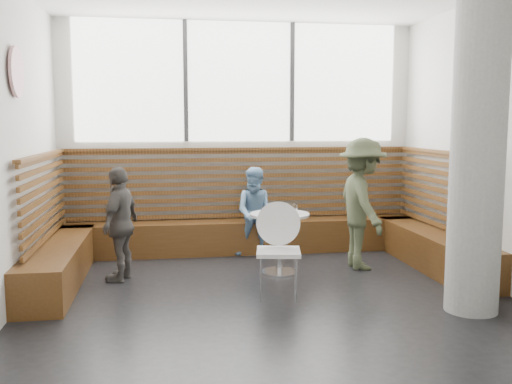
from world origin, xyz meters
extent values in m
cube|color=silver|center=(0.00, 0.00, 1.60)|extent=(5.00, 5.00, 3.20)
cube|color=black|center=(0.00, 0.00, 0.00)|extent=(5.00, 5.00, 0.01)
cube|color=white|center=(0.00, 2.48, 2.38)|extent=(4.50, 0.02, 1.65)
cube|color=#3F3F42|center=(-0.75, 2.46, 2.38)|extent=(0.06, 0.04, 1.65)
cube|color=#3F3F42|center=(0.75, 2.46, 2.38)|extent=(0.06, 0.04, 1.65)
cube|color=#482B12|center=(0.00, 2.25, 0.23)|extent=(5.00, 0.50, 0.45)
cube|color=#482B12|center=(-2.25, 1.25, 0.23)|extent=(0.50, 2.50, 0.45)
cube|color=#482B12|center=(2.25, 1.25, 0.23)|extent=(0.50, 2.50, 0.45)
cube|color=#4D2E13|center=(0.00, 2.42, 0.95)|extent=(4.88, 0.08, 0.98)
cube|color=#4D2E13|center=(-2.42, 1.25, 0.95)|extent=(0.08, 2.38, 0.98)
cube|color=#4D2E13|center=(2.42, 1.25, 0.95)|extent=(0.08, 2.38, 0.98)
cylinder|color=gray|center=(1.85, -0.60, 1.60)|extent=(0.50, 0.50, 3.20)
cylinder|color=white|center=(-2.46, 0.40, 2.30)|extent=(0.03, 0.50, 0.50)
cylinder|color=silver|center=(0.29, 1.05, 0.01)|extent=(0.45, 0.45, 0.02)
cylinder|color=silver|center=(0.29, 1.05, 0.37)|extent=(0.07, 0.07, 0.70)
cylinder|color=#B7B7BA|center=(0.29, 1.05, 0.72)|extent=(0.71, 0.71, 0.03)
cube|color=white|center=(0.10, 0.12, 0.48)|extent=(0.45, 0.43, 0.04)
cylinder|color=white|center=(0.10, 0.31, 0.74)|extent=(0.47, 0.11, 0.47)
cylinder|color=silver|center=(-0.09, -0.04, 0.23)|extent=(0.02, 0.02, 0.46)
cylinder|color=silver|center=(0.28, -0.04, 0.23)|extent=(0.02, 0.02, 0.46)
cylinder|color=silver|center=(-0.09, 0.28, 0.23)|extent=(0.02, 0.02, 0.46)
cylinder|color=silver|center=(0.28, 0.28, 0.23)|extent=(0.02, 0.02, 0.46)
imported|color=#444C33|center=(1.35, 1.14, 0.81)|extent=(0.61, 1.05, 1.63)
imported|color=#739EC8|center=(0.16, 1.93, 0.61)|extent=(0.68, 0.58, 1.22)
imported|color=#524D4A|center=(-1.56, 1.04, 0.66)|extent=(0.57, 0.83, 1.31)
cylinder|color=white|center=(0.16, 1.13, 0.74)|extent=(0.22, 0.22, 0.02)
cylinder|color=white|center=(0.39, 1.21, 0.74)|extent=(0.18, 0.18, 0.01)
cylinder|color=white|center=(0.15, 0.96, 0.79)|extent=(0.07, 0.07, 0.11)
cylinder|color=white|center=(0.38, 1.03, 0.78)|extent=(0.07, 0.07, 0.11)
cylinder|color=white|center=(0.47, 1.05, 0.79)|extent=(0.08, 0.08, 0.12)
cube|color=#A5C64C|center=(0.31, 0.84, 0.73)|extent=(0.20, 0.15, 0.00)
camera|label=1|loc=(-1.04, -5.55, 1.80)|focal=40.00mm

